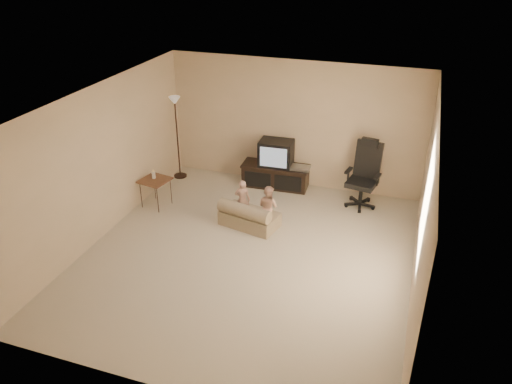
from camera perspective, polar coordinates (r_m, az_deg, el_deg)
floor at (r=7.96m, az=-0.98°, el=-7.27°), size 5.50×5.50×0.00m
room_shell at (r=7.21m, az=-1.08°, el=2.70°), size 5.50×5.50×5.50m
tv_stand at (r=9.90m, az=2.29°, el=2.78°), size 1.37×0.56×0.97m
office_chair at (r=9.39m, az=12.15°, el=1.06°), size 0.68×0.71×1.27m
side_table at (r=9.31m, az=-11.50°, el=1.33°), size 0.57×0.57×0.73m
floor_lamp at (r=10.12m, az=-9.13°, el=8.18°), size 0.27×0.27×1.71m
child_sofa at (r=8.61m, az=-0.90°, el=-2.82°), size 1.08×0.75×0.48m
toddler_left at (r=8.76m, az=-1.55°, el=-0.89°), size 0.31×0.26×0.75m
toddler_right at (r=8.53m, az=1.39°, el=-1.67°), size 0.42×0.33×0.77m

